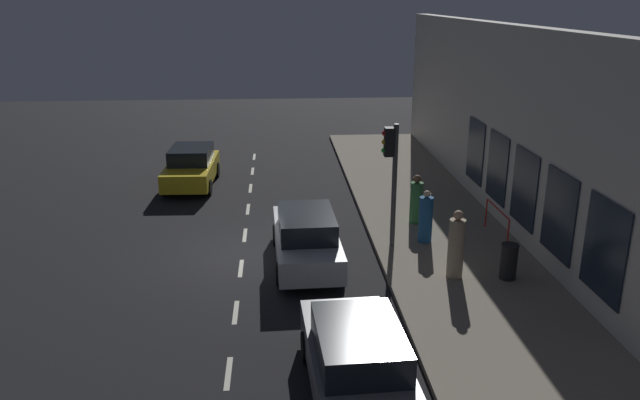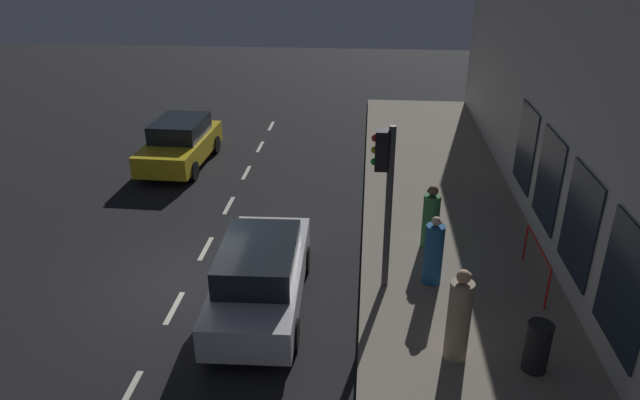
{
  "view_description": "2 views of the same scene",
  "coord_description": "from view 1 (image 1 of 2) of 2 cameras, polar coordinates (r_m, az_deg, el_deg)",
  "views": [
    {
      "loc": [
        1.09,
        -17.32,
        7.35
      ],
      "look_at": [
        2.42,
        1.3,
        1.24
      ],
      "focal_mm": 34.94,
      "sensor_mm": 36.0,
      "label": 1
    },
    {
      "loc": [
        4.03,
        -11.13,
        7.4
      ],
      "look_at": [
        2.85,
        2.64,
        1.01
      ],
      "focal_mm": 32.69,
      "sensor_mm": 36.0,
      "label": 2
    }
  ],
  "objects": [
    {
      "name": "building_facade",
      "position": [
        19.4,
        19.5,
        4.87
      ],
      "size": [
        0.65,
        32.0,
        6.52
      ],
      "color": "beige",
      "rests_on": "ground"
    },
    {
      "name": "parked_car_0",
      "position": [
        17.84,
        -1.27,
        -3.45
      ],
      "size": [
        1.94,
        4.63,
        1.58
      ],
      "rotation": [
        0.0,
        0.0,
        0.03
      ],
      "color": "#B7B7BC",
      "rests_on": "ground"
    },
    {
      "name": "parked_car_1",
      "position": [
        12.16,
        3.45,
        -14.56
      ],
      "size": [
        2.02,
        4.47,
        1.58
      ],
      "rotation": [
        0.0,
        0.0,
        0.05
      ],
      "color": "slate",
      "rests_on": "ground"
    },
    {
      "name": "trash_bin",
      "position": [
        17.39,
        16.9,
        -5.4
      ],
      "size": [
        0.46,
        0.46,
        0.98
      ],
      "color": "black",
      "rests_on": "sidewalk"
    },
    {
      "name": "traffic_light",
      "position": [
        18.3,
        6.55,
        3.23
      ],
      "size": [
        0.49,
        0.32,
        3.74
      ],
      "color": "#424244",
      "rests_on": "sidewalk"
    },
    {
      "name": "ground_plane",
      "position": [
        18.85,
        -7.11,
        -4.98
      ],
      "size": [
        60.0,
        60.0,
        0.0
      ],
      "primitive_type": "plane",
      "color": "black"
    },
    {
      "name": "red_railing",
      "position": [
        20.1,
        15.93,
        -1.42
      ],
      "size": [
        0.05,
        2.04,
        0.97
      ],
      "color": "red",
      "rests_on": "sidewalk"
    },
    {
      "name": "lane_centre_line",
      "position": [
        17.93,
        -7.26,
        -6.22
      ],
      "size": [
        0.12,
        27.2,
        0.01
      ],
      "color": "beige",
      "rests_on": "ground"
    },
    {
      "name": "pedestrian_2",
      "position": [
        19.29,
        9.65,
        -1.7
      ],
      "size": [
        0.56,
        0.56,
        1.64
      ],
      "rotation": [
        0.0,
        0.0,
        4.29
      ],
      "color": "#1E5189",
      "rests_on": "sidewalk"
    },
    {
      "name": "parked_car_2",
      "position": [
        25.79,
        -11.7,
        3.0
      ],
      "size": [
        2.0,
        4.26,
        1.58
      ],
      "rotation": [
        0.0,
        0.0,
        3.11
      ],
      "color": "gold",
      "rests_on": "ground"
    },
    {
      "name": "sidewalk",
      "position": [
        19.48,
        11.61,
        -4.2
      ],
      "size": [
        4.5,
        32.0,
        0.15
      ],
      "color": "gray",
      "rests_on": "ground"
    },
    {
      "name": "pedestrian_0",
      "position": [
        20.87,
        8.81,
        -0.11
      ],
      "size": [
        0.45,
        0.45,
        1.65
      ],
      "rotation": [
        0.0,
        0.0,
        1.49
      ],
      "color": "#336B38",
      "rests_on": "sidewalk"
    },
    {
      "name": "pedestrian_1",
      "position": [
        16.99,
        12.35,
        -4.21
      ],
      "size": [
        0.59,
        0.59,
        1.89
      ],
      "rotation": [
        0.0,
        0.0,
        5.26
      ],
      "color": "gray",
      "rests_on": "sidewalk"
    }
  ]
}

